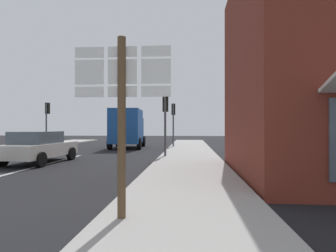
{
  "coord_description": "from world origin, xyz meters",
  "views": [
    {
      "loc": [
        6.43,
        -4.28,
        1.67
      ],
      "look_at": [
        5.35,
        9.98,
        1.73
      ],
      "focal_mm": 30.53,
      "sensor_mm": 36.0,
      "label": 1
    }
  ],
  "objects": [
    {
      "name": "sedan_far",
      "position": [
        -0.54,
        8.47,
        0.76
      ],
      "size": [
        2.16,
        4.29,
        1.47
      ],
      "color": "beige",
      "rests_on": "ground"
    },
    {
      "name": "traffic_light_far_left",
      "position": [
        -5.13,
        18.1,
        2.71
      ],
      "size": [
        0.3,
        0.49,
        3.66
      ],
      "color": "#47474C",
      "rests_on": "ground"
    },
    {
      "name": "traffic_light_far_right",
      "position": [
        5.13,
        18.5,
        2.63
      ],
      "size": [
        0.3,
        0.49,
        3.55
      ],
      "color": "#47474C",
      "rests_on": "ground"
    },
    {
      "name": "traffic_light_near_right",
      "position": [
        5.13,
        10.97,
        2.52
      ],
      "size": [
        0.3,
        0.49,
        3.4
      ],
      "color": "#47474C",
      "rests_on": "ground"
    },
    {
      "name": "ground_plane",
      "position": [
        0.0,
        10.0,
        0.0
      ],
      "size": [
        80.0,
        80.0,
        0.0
      ],
      "primitive_type": "plane",
      "color": "black"
    },
    {
      "name": "sidewalk_right",
      "position": [
        6.4,
        8.0,
        0.07
      ],
      "size": [
        3.13,
        44.0,
        0.14
      ],
      "primitive_type": "cube",
      "color": "#9E9B96",
      "rests_on": "ground"
    },
    {
      "name": "lane_centre_stripe",
      "position": [
        0.0,
        6.0,
        0.01
      ],
      "size": [
        0.16,
        12.0,
        0.01
      ],
      "primitive_type": "cube",
      "color": "silver",
      "rests_on": "ground"
    },
    {
      "name": "route_sign_post",
      "position": [
        5.28,
        0.49,
        2.0
      ],
      "size": [
        1.66,
        0.14,
        3.2
      ],
      "color": "brown",
      "rests_on": "ground"
    },
    {
      "name": "delivery_truck",
      "position": [
        1.49,
        18.09,
        1.65
      ],
      "size": [
        2.77,
        5.13,
        3.05
      ],
      "color": "#19478C",
      "rests_on": "ground"
    }
  ]
}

